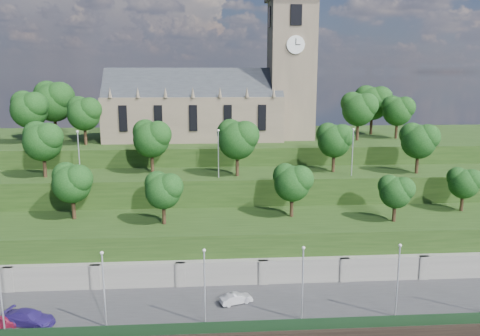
{
  "coord_description": "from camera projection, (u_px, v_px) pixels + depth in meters",
  "views": [
    {
      "loc": [
        -1.4,
        -41.44,
        27.3
      ],
      "look_at": [
        3.45,
        30.0,
        12.59
      ],
      "focal_mm": 35.0,
      "sensor_mm": 36.0,
      "label": 1
    }
  ],
  "objects": [
    {
      "name": "lamp_posts_upper",
      "position": [
        218.0,
        150.0,
        68.24
      ],
      "size": [
        40.36,
        0.36,
        7.18
      ],
      "color": "#B2B2B7",
      "rests_on": "embankment_upper"
    },
    {
      "name": "fence",
      "position": [
        225.0,
        327.0,
        46.15
      ],
      "size": [
        160.0,
        0.1,
        1.2
      ],
      "primitive_type": "cube",
      "color": "black",
      "rests_on": "promenade"
    },
    {
      "name": "car_right",
      "position": [
        30.0,
        318.0,
        47.61
      ],
      "size": [
        5.58,
        3.53,
        1.51
      ],
      "primitive_type": "imported",
      "rotation": [
        0.0,
        0.0,
        1.28
      ],
      "color": "navy",
      "rests_on": "promenade"
    },
    {
      "name": "hilltop",
      "position": [
        216.0,
        173.0,
        93.44
      ],
      "size": [
        160.0,
        32.0,
        15.0
      ],
      "primitive_type": "cube",
      "color": "#1C3411",
      "rests_on": "ground"
    },
    {
      "name": "car_middle",
      "position": [
        236.0,
        298.0,
        52.0
      ],
      "size": [
        3.82,
        2.36,
        1.19
      ],
      "primitive_type": "imported",
      "rotation": [
        0.0,
        0.0,
        1.9
      ],
      "color": "#99989C",
      "rests_on": "promenade"
    },
    {
      "name": "car_left",
      "position": [
        3.0,
        321.0,
        47.24
      ],
      "size": [
        3.58,
        1.94,
        1.15
      ],
      "primitive_type": "imported",
      "rotation": [
        0.0,
        0.0,
        1.75
      ],
      "color": "maroon",
      "rests_on": "promenade"
    },
    {
      "name": "lamp_posts_promenade",
      "position": [
        205.0,
        281.0,
        47.06
      ],
      "size": [
        60.36,
        0.36,
        8.12
      ],
      "color": "#B2B2B7",
      "rests_on": "promenade"
    },
    {
      "name": "embankment_upper",
      "position": [
        219.0,
        211.0,
        73.22
      ],
      "size": [
        160.0,
        10.0,
        12.0
      ],
      "primitive_type": "cube",
      "color": "#1C3411",
      "rests_on": "ground"
    },
    {
      "name": "trees_lower",
      "position": [
        222.0,
        186.0,
        61.45
      ],
      "size": [
        69.14,
        8.62,
        7.62
      ],
      "color": "black",
      "rests_on": "embankment_lower"
    },
    {
      "name": "embankment_lower",
      "position": [
        220.0,
        249.0,
        62.88
      ],
      "size": [
        160.0,
        12.0,
        8.0
      ],
      "primitive_type": "cube",
      "color": "#1C3411",
      "rests_on": "ground"
    },
    {
      "name": "retaining_wall",
      "position": [
        222.0,
        278.0,
        57.29
      ],
      "size": [
        160.0,
        2.1,
        5.0
      ],
      "color": "slate",
      "rests_on": "ground"
    },
    {
      "name": "promenade",
      "position": [
        224.0,
        314.0,
        51.75
      ],
      "size": [
        160.0,
        12.0,
        2.0
      ],
      "primitive_type": "cube",
      "color": "#2D2D30",
      "rests_on": "ground"
    },
    {
      "name": "church",
      "position": [
        220.0,
        98.0,
        86.55
      ],
      "size": [
        38.6,
        12.35,
        27.6
      ],
      "color": "brown",
      "rests_on": "hilltop"
    },
    {
      "name": "trees_upper",
      "position": [
        228.0,
        138.0,
        70.2
      ],
      "size": [
        62.09,
        8.61,
        8.5
      ],
      "color": "black",
      "rests_on": "embankment_upper"
    },
    {
      "name": "trees_hilltop",
      "position": [
        204.0,
        105.0,
        85.74
      ],
      "size": [
        72.61,
        16.05,
        10.76
      ],
      "color": "black",
      "rests_on": "hilltop"
    }
  ]
}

